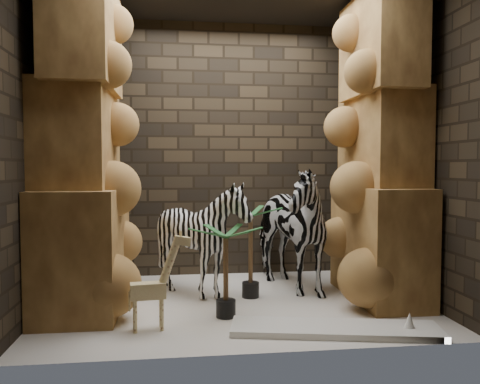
{
  "coord_description": "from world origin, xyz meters",
  "views": [
    {
      "loc": [
        -0.53,
        -4.44,
        1.29
      ],
      "look_at": [
        0.05,
        0.15,
        1.05
      ],
      "focal_mm": 35.61,
      "sensor_mm": 36.0,
      "label": 1
    }
  ],
  "objects": [
    {
      "name": "giraffe_toy",
      "position": [
        -0.78,
        -0.67,
        0.4
      ],
      "size": [
        0.43,
        0.19,
        0.8
      ],
      "primitive_type": null,
      "rotation": [
        0.0,
        0.0,
        0.13
      ],
      "color": "#F5DE9A",
      "rests_on": "floor"
    },
    {
      "name": "wall_left",
      "position": [
        -1.75,
        0.0,
        1.5
      ],
      "size": [
        0.0,
        3.0,
        3.0
      ],
      "primitive_type": "plane",
      "rotation": [
        1.57,
        0.0,
        1.57
      ],
      "color": "#32281B",
      "rests_on": "ground"
    },
    {
      "name": "zebra_left",
      "position": [
        -0.32,
        0.25,
        0.52
      ],
      "size": [
        0.98,
        1.19,
        1.05
      ],
      "primitive_type": "imported",
      "rotation": [
        0.0,
        0.0,
        -0.04
      ],
      "color": "white",
      "rests_on": "floor"
    },
    {
      "name": "wall_right",
      "position": [
        1.75,
        0.0,
        1.5
      ],
      "size": [
        0.0,
        3.0,
        3.0
      ],
      "primitive_type": "plane",
      "rotation": [
        1.57,
        0.0,
        -1.57
      ],
      "color": "#32281B",
      "rests_on": "ground"
    },
    {
      "name": "zebra_right",
      "position": [
        0.55,
        0.46,
        0.76
      ],
      "size": [
        1.04,
        1.43,
        1.52
      ],
      "primitive_type": "imported",
      "rotation": [
        0.0,
        0.0,
        0.31
      ],
      "color": "white",
      "rests_on": "floor"
    },
    {
      "name": "floor",
      "position": [
        0.0,
        0.0,
        0.0
      ],
      "size": [
        3.5,
        3.5,
        0.0
      ],
      "primitive_type": "plane",
      "color": "silver",
      "rests_on": "ground"
    },
    {
      "name": "palm_back",
      "position": [
        -0.14,
        -0.42,
        0.4
      ],
      "size": [
        0.36,
        0.36,
        0.8
      ],
      "primitive_type": null,
      "color": "#164518",
      "rests_on": "floor"
    },
    {
      "name": "wall_back",
      "position": [
        0.0,
        1.25,
        1.5
      ],
      "size": [
        3.5,
        0.0,
        3.5
      ],
      "primitive_type": "plane",
      "rotation": [
        1.57,
        0.0,
        0.0
      ],
      "color": "#32281B",
      "rests_on": "ground"
    },
    {
      "name": "rock_pillar_left",
      "position": [
        -1.4,
        0.0,
        1.5
      ],
      "size": [
        0.68,
        1.3,
        3.0
      ],
      "primitive_type": null,
      "color": "tan",
      "rests_on": "floor"
    },
    {
      "name": "surfboard",
      "position": [
        0.67,
        -0.9,
        0.03
      ],
      "size": [
        1.67,
        0.72,
        0.05
      ],
      "primitive_type": "cube",
      "rotation": [
        0.0,
        0.0,
        -0.2
      ],
      "color": "white",
      "rests_on": "floor"
    },
    {
      "name": "palm_front",
      "position": [
        0.16,
        0.17,
        0.46
      ],
      "size": [
        0.36,
        0.36,
        0.92
      ],
      "primitive_type": null,
      "color": "#164518",
      "rests_on": "floor"
    },
    {
      "name": "rock_pillar_right",
      "position": [
        1.42,
        0.0,
        1.5
      ],
      "size": [
        0.58,
        1.25,
        3.0
      ],
      "primitive_type": null,
      "color": "tan",
      "rests_on": "floor"
    },
    {
      "name": "wall_front",
      "position": [
        0.0,
        -1.25,
        1.5
      ],
      "size": [
        3.5,
        0.0,
        3.5
      ],
      "primitive_type": "plane",
      "rotation": [
        -1.57,
        0.0,
        0.0
      ],
      "color": "#32281B",
      "rests_on": "ground"
    }
  ]
}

